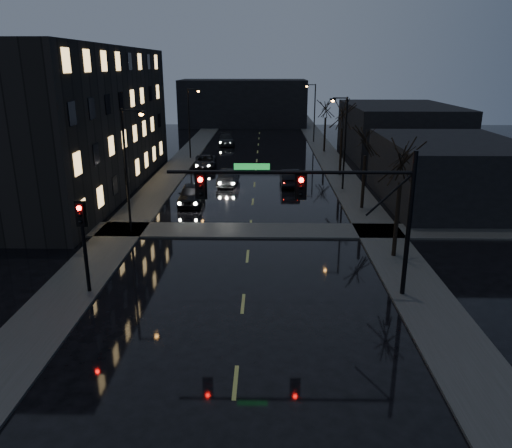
{
  "coord_description": "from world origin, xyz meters",
  "views": [
    {
      "loc": [
        1.0,
        -12.86,
        10.59
      ],
      "look_at": [
        0.56,
        10.14,
        3.2
      ],
      "focal_mm": 35.0,
      "sensor_mm": 36.0,
      "label": 1
    }
  ],
  "objects_px": {
    "oncoming_car_b": "(228,177)",
    "oncoming_car_c": "(205,162)",
    "oncoming_car_a": "(191,194)",
    "oncoming_car_d": "(226,139)",
    "lead_car": "(290,177)"
  },
  "relations": [
    {
      "from": "oncoming_car_a",
      "to": "oncoming_car_d",
      "type": "relative_size",
      "value": 0.88
    },
    {
      "from": "oncoming_car_b",
      "to": "oncoming_car_c",
      "type": "relative_size",
      "value": 0.86
    },
    {
      "from": "oncoming_car_b",
      "to": "oncoming_car_c",
      "type": "distance_m",
      "value": 8.31
    },
    {
      "from": "oncoming_car_a",
      "to": "oncoming_car_d",
      "type": "xyz_separation_m",
      "value": [
        0.45,
        30.37,
        -0.03
      ]
    },
    {
      "from": "oncoming_car_a",
      "to": "oncoming_car_c",
      "type": "height_order",
      "value": "oncoming_car_a"
    },
    {
      "from": "lead_car",
      "to": "oncoming_car_c",
      "type": "bearing_deg",
      "value": -43.34
    },
    {
      "from": "oncoming_car_d",
      "to": "oncoming_car_b",
      "type": "bearing_deg",
      "value": -92.0
    },
    {
      "from": "oncoming_car_a",
      "to": "oncoming_car_c",
      "type": "relative_size",
      "value": 0.95
    },
    {
      "from": "oncoming_car_b",
      "to": "oncoming_car_d",
      "type": "relative_size",
      "value": 0.8
    },
    {
      "from": "oncoming_car_a",
      "to": "oncoming_car_d",
      "type": "bearing_deg",
      "value": 87.97
    },
    {
      "from": "oncoming_car_b",
      "to": "lead_car",
      "type": "bearing_deg",
      "value": 5.3
    },
    {
      "from": "oncoming_car_c",
      "to": "oncoming_car_d",
      "type": "distance_m",
      "value": 16.01
    },
    {
      "from": "oncoming_car_b",
      "to": "oncoming_car_c",
      "type": "bearing_deg",
      "value": 117.81
    },
    {
      "from": "oncoming_car_b",
      "to": "oncoming_car_d",
      "type": "distance_m",
      "value": 23.79
    },
    {
      "from": "oncoming_car_c",
      "to": "oncoming_car_d",
      "type": "relative_size",
      "value": 0.93
    }
  ]
}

